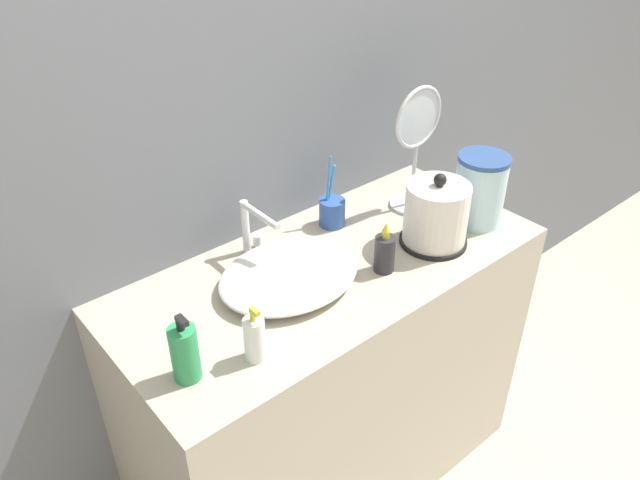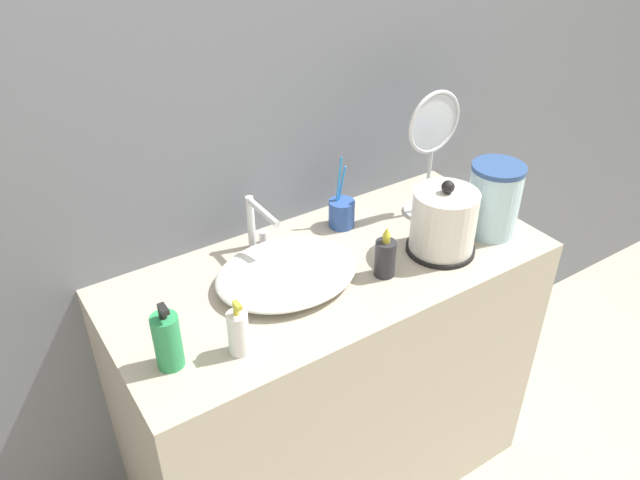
{
  "view_description": "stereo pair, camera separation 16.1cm",
  "coord_description": "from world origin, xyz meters",
  "px_view_note": "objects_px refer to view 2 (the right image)",
  "views": [
    {
      "loc": [
        -0.91,
        -0.75,
        1.87
      ],
      "look_at": [
        -0.04,
        0.27,
        0.98
      ],
      "focal_mm": 35.0,
      "sensor_mm": 36.0,
      "label": 1
    },
    {
      "loc": [
        -0.78,
        -0.85,
        1.87
      ],
      "look_at": [
        -0.04,
        0.27,
        0.98
      ],
      "focal_mm": 35.0,
      "sensor_mm": 36.0,
      "label": 2
    }
  ],
  "objects_px": {
    "lotion_bottle": "(238,332)",
    "water_pitcher": "(494,199)",
    "faucet": "(257,222)",
    "vanity_mirror": "(432,147)",
    "shampoo_bottle": "(385,257)",
    "electric_kettle": "(443,224)",
    "toothbrush_cup": "(342,213)",
    "mouthwash_bottle": "(167,341)"
  },
  "relations": [
    {
      "from": "vanity_mirror",
      "to": "electric_kettle",
      "type": "bearing_deg",
      "value": -119.93
    },
    {
      "from": "electric_kettle",
      "to": "shampoo_bottle",
      "type": "xyz_separation_m",
      "value": [
        -0.2,
        -0.0,
        -0.03
      ]
    },
    {
      "from": "shampoo_bottle",
      "to": "electric_kettle",
      "type": "bearing_deg",
      "value": 0.7
    },
    {
      "from": "water_pitcher",
      "to": "faucet",
      "type": "bearing_deg",
      "value": 155.27
    },
    {
      "from": "lotion_bottle",
      "to": "vanity_mirror",
      "type": "bearing_deg",
      "value": 17.28
    },
    {
      "from": "lotion_bottle",
      "to": "mouthwash_bottle",
      "type": "relative_size",
      "value": 0.85
    },
    {
      "from": "lotion_bottle",
      "to": "toothbrush_cup",
      "type": "bearing_deg",
      "value": 32.15
    },
    {
      "from": "lotion_bottle",
      "to": "water_pitcher",
      "type": "bearing_deg",
      "value": 3.44
    },
    {
      "from": "toothbrush_cup",
      "to": "water_pitcher",
      "type": "height_order",
      "value": "toothbrush_cup"
    },
    {
      "from": "lotion_bottle",
      "to": "mouthwash_bottle",
      "type": "xyz_separation_m",
      "value": [
        -0.15,
        0.05,
        0.01
      ]
    },
    {
      "from": "water_pitcher",
      "to": "toothbrush_cup",
      "type": "bearing_deg",
      "value": 142.46
    },
    {
      "from": "shampoo_bottle",
      "to": "mouthwash_bottle",
      "type": "distance_m",
      "value": 0.6
    },
    {
      "from": "shampoo_bottle",
      "to": "water_pitcher",
      "type": "distance_m",
      "value": 0.39
    },
    {
      "from": "water_pitcher",
      "to": "electric_kettle",
      "type": "bearing_deg",
      "value": 179.03
    },
    {
      "from": "faucet",
      "to": "electric_kettle",
      "type": "xyz_separation_m",
      "value": [
        0.43,
        -0.28,
        -0.01
      ]
    },
    {
      "from": "faucet",
      "to": "toothbrush_cup",
      "type": "xyz_separation_m",
      "value": [
        0.27,
        -0.02,
        -0.05
      ]
    },
    {
      "from": "electric_kettle",
      "to": "shampoo_bottle",
      "type": "bearing_deg",
      "value": -179.3
    },
    {
      "from": "shampoo_bottle",
      "to": "water_pitcher",
      "type": "xyz_separation_m",
      "value": [
        0.39,
        -0.0,
        0.05
      ]
    },
    {
      "from": "lotion_bottle",
      "to": "vanity_mirror",
      "type": "xyz_separation_m",
      "value": [
        0.76,
        0.24,
        0.16
      ]
    },
    {
      "from": "electric_kettle",
      "to": "toothbrush_cup",
      "type": "distance_m",
      "value": 0.31
    },
    {
      "from": "faucet",
      "to": "toothbrush_cup",
      "type": "height_order",
      "value": "toothbrush_cup"
    },
    {
      "from": "mouthwash_bottle",
      "to": "water_pitcher",
      "type": "distance_m",
      "value": 0.99
    },
    {
      "from": "shampoo_bottle",
      "to": "vanity_mirror",
      "type": "xyz_separation_m",
      "value": [
        0.31,
        0.19,
        0.16
      ]
    },
    {
      "from": "lotion_bottle",
      "to": "water_pitcher",
      "type": "height_order",
      "value": "water_pitcher"
    },
    {
      "from": "faucet",
      "to": "mouthwash_bottle",
      "type": "distance_m",
      "value": 0.47
    },
    {
      "from": "lotion_bottle",
      "to": "shampoo_bottle",
      "type": "bearing_deg",
      "value": 6.46
    },
    {
      "from": "lotion_bottle",
      "to": "faucet",
      "type": "bearing_deg",
      "value": 55.4
    },
    {
      "from": "faucet",
      "to": "mouthwash_bottle",
      "type": "relative_size",
      "value": 0.96
    },
    {
      "from": "electric_kettle",
      "to": "faucet",
      "type": "bearing_deg",
      "value": 146.74
    },
    {
      "from": "mouthwash_bottle",
      "to": "shampoo_bottle",
      "type": "bearing_deg",
      "value": 0.45
    },
    {
      "from": "vanity_mirror",
      "to": "mouthwash_bottle",
      "type": "bearing_deg",
      "value": -168.15
    },
    {
      "from": "faucet",
      "to": "shampoo_bottle",
      "type": "distance_m",
      "value": 0.36
    },
    {
      "from": "faucet",
      "to": "vanity_mirror",
      "type": "bearing_deg",
      "value": -10.29
    },
    {
      "from": "shampoo_bottle",
      "to": "mouthwash_bottle",
      "type": "relative_size",
      "value": 0.86
    },
    {
      "from": "mouthwash_bottle",
      "to": "vanity_mirror",
      "type": "relative_size",
      "value": 0.44
    },
    {
      "from": "electric_kettle",
      "to": "shampoo_bottle",
      "type": "height_order",
      "value": "electric_kettle"
    },
    {
      "from": "lotion_bottle",
      "to": "mouthwash_bottle",
      "type": "distance_m",
      "value": 0.15
    },
    {
      "from": "electric_kettle",
      "to": "vanity_mirror",
      "type": "bearing_deg",
      "value": 60.07
    },
    {
      "from": "toothbrush_cup",
      "to": "faucet",
      "type": "bearing_deg",
      "value": 176.01
    },
    {
      "from": "toothbrush_cup",
      "to": "water_pitcher",
      "type": "xyz_separation_m",
      "value": [
        0.34,
        -0.26,
        0.06
      ]
    },
    {
      "from": "mouthwash_bottle",
      "to": "vanity_mirror",
      "type": "bearing_deg",
      "value": 11.85
    },
    {
      "from": "mouthwash_bottle",
      "to": "toothbrush_cup",
      "type": "bearing_deg",
      "value": 22.54
    }
  ]
}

